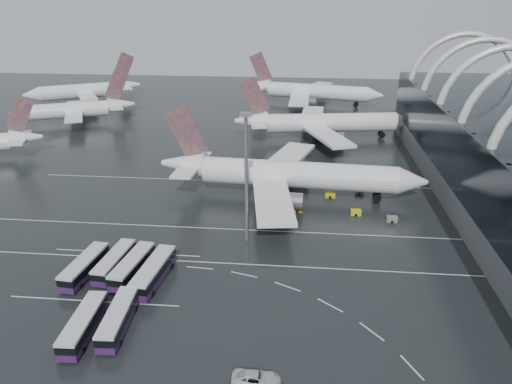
# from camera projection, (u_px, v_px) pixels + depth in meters

# --- Properties ---
(ground) EXTENTS (420.00, 420.00, 0.00)m
(ground) POSITION_uv_depth(u_px,v_px,m) (253.00, 259.00, 92.49)
(ground) COLOR black
(ground) RESTS_ON ground
(lane_marking_near) EXTENTS (120.00, 0.25, 0.01)m
(lane_marking_near) POSITION_uv_depth(u_px,v_px,m) (252.00, 265.00, 90.65)
(lane_marking_near) COLOR silver
(lane_marking_near) RESTS_ON ground
(lane_marking_mid) EXTENTS (120.00, 0.25, 0.01)m
(lane_marking_mid) POSITION_uv_depth(u_px,v_px,m) (259.00, 230.00, 103.56)
(lane_marking_mid) COLOR silver
(lane_marking_mid) RESTS_ON ground
(lane_marking_far) EXTENTS (120.00, 0.25, 0.01)m
(lane_marking_far) POSITION_uv_depth(u_px,v_px,m) (269.00, 183.00, 129.39)
(lane_marking_far) COLOR silver
(lane_marking_far) RESTS_ON ground
(bus_bay_line_south) EXTENTS (28.00, 0.25, 0.01)m
(bus_bay_line_south) POSITION_uv_depth(u_px,v_px,m) (94.00, 301.00, 79.94)
(bus_bay_line_south) COLOR silver
(bus_bay_line_south) RESTS_ON ground
(bus_bay_line_north) EXTENTS (28.00, 0.25, 0.01)m
(bus_bay_line_north) POSITION_uv_depth(u_px,v_px,m) (127.00, 253.00, 94.70)
(bus_bay_line_north) COLOR silver
(bus_bay_line_north) RESTS_ON ground
(airliner_main) EXTENTS (63.77, 55.81, 21.59)m
(airliner_main) POSITION_uv_depth(u_px,v_px,m) (285.00, 175.00, 119.09)
(airliner_main) COLOR white
(airliner_main) RESTS_ON ground
(airliner_gate_b) EXTENTS (60.50, 53.79, 21.03)m
(airliner_gate_b) POSITION_uv_depth(u_px,v_px,m) (322.00, 123.00, 165.86)
(airliner_gate_b) COLOR white
(airliner_gate_b) RESTS_ON ground
(airliner_gate_c) EXTENTS (60.37, 54.79, 21.64)m
(airliner_gate_c) POSITION_uv_depth(u_px,v_px,m) (310.00, 92.00, 216.92)
(airliner_gate_c) COLOR white
(airliner_gate_c) RESTS_ON ground
(jet_remote_mid) EXTENTS (42.62, 34.77, 19.28)m
(jet_remote_mid) POSITION_uv_depth(u_px,v_px,m) (76.00, 110.00, 185.71)
(jet_remote_mid) COLOR white
(jet_remote_mid) RESTS_ON ground
(jet_remote_far) EXTENTS (45.51, 37.31, 21.48)m
(jet_remote_far) POSITION_uv_depth(u_px,v_px,m) (86.00, 91.00, 217.84)
(jet_remote_far) COLOR white
(jet_remote_far) RESTS_ON ground
(bus_row_near_a) EXTENTS (4.10, 13.18, 3.19)m
(bus_row_near_a) POSITION_uv_depth(u_px,v_px,m) (85.00, 266.00, 86.62)
(bus_row_near_a) COLOR #2E1543
(bus_row_near_a) RESTS_ON ground
(bus_row_near_b) EXTENTS (3.88, 12.76, 3.09)m
(bus_row_near_b) POSITION_uv_depth(u_px,v_px,m) (114.00, 262.00, 88.19)
(bus_row_near_b) COLOR #2E1543
(bus_row_near_b) RESTS_ON ground
(bus_row_near_c) EXTENTS (4.48, 13.30, 3.21)m
(bus_row_near_c) POSITION_uv_depth(u_px,v_px,m) (132.00, 266.00, 86.74)
(bus_row_near_c) COLOR #2E1543
(bus_row_near_c) RESTS_ON ground
(bus_row_near_d) EXTENTS (4.40, 14.07, 3.41)m
(bus_row_near_d) POSITION_uv_depth(u_px,v_px,m) (154.00, 272.00, 84.73)
(bus_row_near_d) COLOR #2E1543
(bus_row_near_d) RESTS_ON ground
(bus_row_far_b) EXTENTS (3.47, 12.95, 3.16)m
(bus_row_far_b) POSITION_uv_depth(u_px,v_px,m) (83.00, 324.00, 71.62)
(bus_row_far_b) COLOR #2E1543
(bus_row_far_b) RESTS_ON ground
(bus_row_far_c) EXTENTS (3.61, 12.85, 3.13)m
(bus_row_far_c) POSITION_uv_depth(u_px,v_px,m) (118.00, 318.00, 72.96)
(bus_row_far_c) COLOR #2E1543
(bus_row_far_c) RESTS_ON ground
(van_curve_a) EXTENTS (6.22, 2.89, 1.72)m
(van_curve_a) POSITION_uv_depth(u_px,v_px,m) (256.00, 379.00, 62.73)
(van_curve_a) COLOR silver
(van_curve_a) RESTS_ON ground
(floodlight_mast) EXTENTS (1.98, 1.98, 25.85)m
(floodlight_mast) POSITION_uv_depth(u_px,v_px,m) (246.00, 163.00, 93.27)
(floodlight_mast) COLOR gray
(floodlight_mast) RESTS_ON ground
(gse_cart_belly_a) EXTENTS (2.27, 1.34, 1.24)m
(gse_cart_belly_a) POSITION_uv_depth(u_px,v_px,m) (356.00, 212.00, 110.47)
(gse_cart_belly_a) COLOR gold
(gse_cart_belly_a) RESTS_ON ground
(gse_cart_belly_b) EXTENTS (2.10, 1.24, 1.15)m
(gse_cart_belly_b) POSITION_uv_depth(u_px,v_px,m) (359.00, 192.00, 121.91)
(gse_cart_belly_b) COLOR slate
(gse_cart_belly_b) RESTS_ON ground
(gse_cart_belly_c) EXTENTS (2.22, 1.31, 1.21)m
(gse_cart_belly_c) POSITION_uv_depth(u_px,v_px,m) (297.00, 209.00, 112.34)
(gse_cart_belly_c) COLOR gold
(gse_cart_belly_c) RESTS_ON ground
(gse_cart_belly_d) EXTENTS (2.29, 1.35, 1.25)m
(gse_cart_belly_d) POSITION_uv_depth(u_px,v_px,m) (392.00, 219.00, 107.24)
(gse_cart_belly_d) COLOR slate
(gse_cart_belly_d) RESTS_ON ground
(gse_cart_belly_e) EXTENTS (2.42, 1.43, 1.32)m
(gse_cart_belly_e) POSITION_uv_depth(u_px,v_px,m) (330.00, 195.00, 120.00)
(gse_cart_belly_e) COLOR gold
(gse_cart_belly_e) RESTS_ON ground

